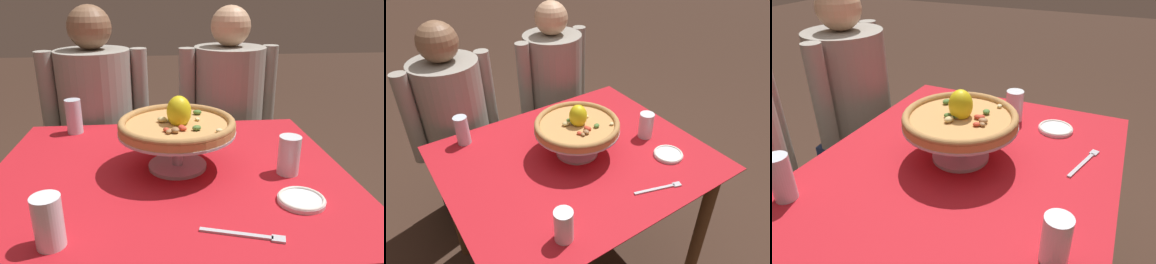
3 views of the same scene
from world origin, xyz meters
TOP-DOWN VIEW (x-y plane):
  - dining_table at (0.00, 0.00)m, footprint 1.13×0.95m
  - pizza_stand at (0.03, 0.03)m, footprint 0.37×0.37m
  - pizza at (0.03, 0.03)m, footprint 0.37×0.37m
  - water_glass_side_right at (0.37, -0.05)m, footprint 0.07×0.07m
  - water_glass_back_left at (-0.37, 0.39)m, footprint 0.06×0.06m
  - water_glass_front_left at (-0.28, -0.35)m, footprint 0.07×0.07m
  - side_plate at (0.35, -0.22)m, footprint 0.13×0.13m
  - dinner_fork at (0.17, -0.36)m, footprint 0.20×0.08m
  - diner_left at (-0.33, 0.69)m, footprint 0.50×0.39m
  - diner_right at (0.33, 0.74)m, footprint 0.51×0.40m

SIDE VIEW (x-z plane):
  - diner_left at x=-0.33m, z-range -0.02..1.20m
  - diner_right at x=0.33m, z-range -0.01..1.19m
  - dining_table at x=0.00m, z-range 0.25..0.97m
  - dinner_fork at x=0.17m, z-range 0.72..0.73m
  - side_plate at x=0.35m, z-range 0.72..0.74m
  - water_glass_side_right at x=0.37m, z-range 0.71..0.84m
  - water_glass_front_left at x=-0.28m, z-range 0.72..0.84m
  - water_glass_back_left at x=-0.37m, z-range 0.71..0.85m
  - pizza_stand at x=0.03m, z-range 0.75..0.88m
  - pizza at x=0.03m, z-range 0.82..0.93m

